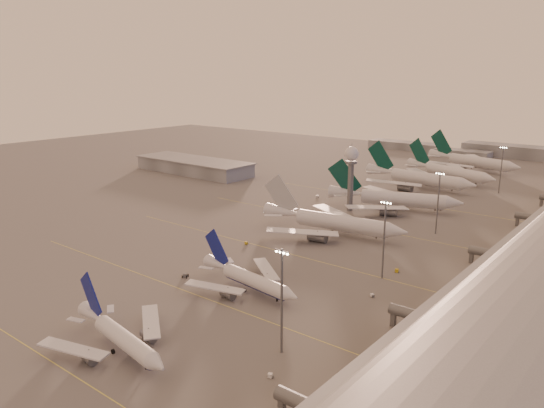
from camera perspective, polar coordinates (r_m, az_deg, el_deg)
The scene contains 24 objects.
ground at distance 164.02m, azimuth -15.43°, elevation -8.80°, with size 700.00×700.00×0.00m, color #5F5C5C.
taxiway_markings at distance 182.10m, azimuth 4.84°, elevation -5.98°, with size 180.00×185.25×0.02m.
hangar at distance 338.38m, azimuth -8.40°, elevation 4.09°, with size 82.00×27.00×8.50m.
radar_tower at distance 242.23m, azimuth 8.51°, elevation 4.11°, with size 6.40×6.40×31.10m.
mast_a at distance 119.56m, azimuth 1.05°, elevation -9.94°, with size 3.60×0.56×25.00m.
mast_b at distance 165.07m, azimuth 11.97°, elevation -3.36°, with size 3.60×0.56×25.00m.
mast_c at distance 215.79m, azimuth 17.43°, elevation 0.42°, with size 3.60×0.56×25.00m.
mast_d at distance 300.58m, azimuth 23.44°, elevation 3.63°, with size 3.60×0.56×25.00m.
distant_horizon at distance 433.35m, azimuth 22.07°, elevation 5.34°, with size 165.00×37.50×9.00m.
narrowbody_near at distance 129.47m, azimuth -16.02°, elevation -13.81°, with size 38.13×30.22×14.96m.
narrowbody_mid at distance 155.92m, azimuth -2.52°, elevation -8.26°, with size 39.53×31.38×15.48m.
widebody_white at distance 209.33m, azimuth 6.52°, elevation -2.26°, with size 60.95×48.54×21.50m.
greentail_a at distance 250.89m, azimuth 13.00°, elevation 0.28°, with size 60.04×47.72×22.57m.
greentail_b at distance 301.11m, azimuth 15.51°, elevation 2.46°, with size 65.67×52.84×23.86m.
greentail_c at distance 326.37m, azimuth 18.54°, elevation 3.08°, with size 60.02×47.70×22.58m.
greentail_d at distance 367.29m, azimuth 20.78°, elevation 4.10°, with size 64.85×51.70×24.08m.
gsv_catering_a at distance 115.92m, azimuth -0.10°, elevation -17.41°, with size 4.95×3.70×3.72m.
gsv_tug_mid at distance 168.56m, azimuth -9.32°, elevation -7.61°, with size 3.95×4.59×1.12m.
gsv_truck_b at distance 154.99m, azimuth 10.81°, elevation -9.51°, with size 5.09×3.41×1.94m.
gsv_truck_c at distance 196.80m, azimuth -2.68°, elevation -4.06°, with size 4.45×5.48×2.14m.
gsv_catering_b at distance 174.39m, azimuth 13.38°, elevation -6.51°, with size 5.68×3.80×4.29m.
gsv_tug_far at distance 225.20m, azimuth 9.99°, elevation -2.06°, with size 3.83×3.96×0.99m.
gsv_truck_d at distance 270.11m, azimuth 4.92°, elevation 0.96°, with size 2.71×5.85×2.28m.
gsv_tug_hangar at distance 256.08m, azimuth 17.61°, elevation -0.55°, with size 3.65×2.66×0.94m.
Camera 1 is at (124.51, -86.56, 62.53)m, focal length 35.00 mm.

